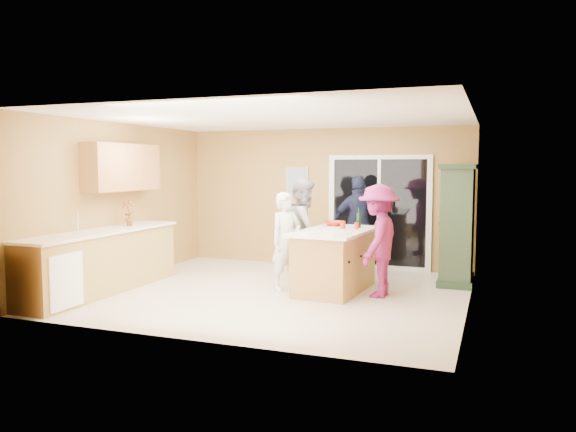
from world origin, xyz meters
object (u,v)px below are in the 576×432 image
(green_hutch, at_px, (457,226))
(woman_grey, at_px, (305,230))
(woman_navy, at_px, (359,225))
(woman_magenta, at_px, (378,241))
(kitchen_island, at_px, (335,262))
(woman_white, at_px, (286,241))

(green_hutch, xyz_separation_m, woman_grey, (-2.38, -0.63, -0.09))
(woman_navy, bearing_deg, woman_magenta, 86.07)
(kitchen_island, height_order, green_hutch, green_hutch)
(woman_navy, bearing_deg, green_hutch, 143.95)
(woman_navy, xyz_separation_m, woman_magenta, (0.67, -1.61, -0.05))
(kitchen_island, xyz_separation_m, woman_magenta, (0.69, -0.13, 0.38))
(woman_grey, height_order, woman_magenta, woman_grey)
(woman_grey, height_order, woman_navy, woman_navy)
(kitchen_island, distance_m, woman_white, 0.81)
(green_hutch, distance_m, woman_grey, 2.46)
(kitchen_island, height_order, woman_magenta, woman_magenta)
(woman_white, xyz_separation_m, woman_grey, (0.05, 0.74, 0.10))
(kitchen_island, bearing_deg, green_hutch, 39.38)
(woman_magenta, bearing_deg, kitchen_island, -96.01)
(woman_navy, height_order, woman_magenta, woman_navy)
(woman_grey, relative_size, woman_magenta, 1.03)
(kitchen_island, xyz_separation_m, woman_white, (-0.72, -0.18, 0.31))
(green_hutch, xyz_separation_m, woman_navy, (-1.68, 0.29, -0.07))
(woman_white, xyz_separation_m, woman_magenta, (1.41, 0.05, 0.07))
(green_hutch, height_order, woman_white, green_hutch)
(woman_grey, bearing_deg, woman_navy, -47.57)
(green_hutch, bearing_deg, kitchen_island, -144.87)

